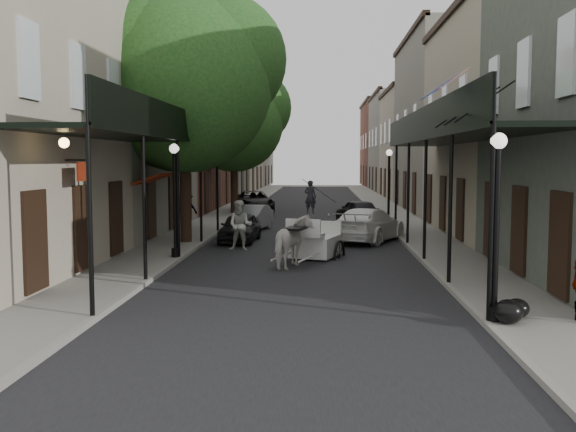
# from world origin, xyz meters

# --- Properties ---
(ground) EXTENTS (140.00, 140.00, 0.00)m
(ground) POSITION_xyz_m (0.00, 0.00, 0.00)
(ground) COLOR gray
(ground) RESTS_ON ground
(road) EXTENTS (8.00, 90.00, 0.01)m
(road) POSITION_xyz_m (0.00, 20.00, 0.01)
(road) COLOR black
(road) RESTS_ON ground
(sidewalk_left) EXTENTS (2.20, 90.00, 0.12)m
(sidewalk_left) POSITION_xyz_m (-5.00, 20.00, 0.06)
(sidewalk_left) COLOR gray
(sidewalk_left) RESTS_ON ground
(sidewalk_right) EXTENTS (2.20, 90.00, 0.12)m
(sidewalk_right) POSITION_xyz_m (5.00, 20.00, 0.06)
(sidewalk_right) COLOR gray
(sidewalk_right) RESTS_ON ground
(building_row_left) EXTENTS (5.00, 80.00, 10.50)m
(building_row_left) POSITION_xyz_m (-8.60, 30.00, 5.25)
(building_row_left) COLOR #AA9E88
(building_row_left) RESTS_ON ground
(building_row_right) EXTENTS (5.00, 80.00, 10.50)m
(building_row_right) POSITION_xyz_m (8.60, 30.00, 5.25)
(building_row_right) COLOR gray
(building_row_right) RESTS_ON ground
(gallery_left) EXTENTS (2.20, 18.05, 4.88)m
(gallery_left) POSITION_xyz_m (-4.79, 6.98, 4.05)
(gallery_left) COLOR black
(gallery_left) RESTS_ON sidewalk_left
(gallery_right) EXTENTS (2.20, 18.05, 4.88)m
(gallery_right) POSITION_xyz_m (4.79, 6.98, 4.05)
(gallery_right) COLOR black
(gallery_right) RESTS_ON sidewalk_right
(tree_near) EXTENTS (7.31, 6.80, 9.63)m
(tree_near) POSITION_xyz_m (-4.20, 10.18, 6.49)
(tree_near) COLOR #382619
(tree_near) RESTS_ON sidewalk_left
(tree_far) EXTENTS (6.45, 6.00, 8.61)m
(tree_far) POSITION_xyz_m (-4.25, 24.18, 5.84)
(tree_far) COLOR #382619
(tree_far) RESTS_ON sidewalk_left
(lamppost_right_near) EXTENTS (0.32, 0.32, 3.71)m
(lamppost_right_near) POSITION_xyz_m (4.10, -2.00, 2.05)
(lamppost_right_near) COLOR black
(lamppost_right_near) RESTS_ON sidewalk_right
(lamppost_left) EXTENTS (0.32, 0.32, 3.71)m
(lamppost_left) POSITION_xyz_m (-4.10, 6.00, 2.05)
(lamppost_left) COLOR black
(lamppost_left) RESTS_ON sidewalk_left
(lamppost_right_far) EXTENTS (0.32, 0.32, 3.71)m
(lamppost_right_far) POSITION_xyz_m (4.10, 18.00, 2.05)
(lamppost_right_far) COLOR black
(lamppost_right_far) RESTS_ON sidewalk_right
(horse) EXTENTS (1.38, 2.06, 1.59)m
(horse) POSITION_xyz_m (-0.16, 4.79, 0.80)
(horse) COLOR silver
(horse) RESTS_ON ground
(carriage) EXTENTS (2.09, 2.63, 2.66)m
(carriage) POSITION_xyz_m (0.58, 7.16, 1.03)
(carriage) COLOR black
(carriage) RESTS_ON ground
(pedestrian_walking) EXTENTS (0.96, 0.79, 1.84)m
(pedestrian_walking) POSITION_xyz_m (-2.26, 8.45, 0.92)
(pedestrian_walking) COLOR beige
(pedestrian_walking) RESTS_ON ground
(pedestrian_sidewalk_left) EXTENTS (1.20, 0.98, 1.62)m
(pedestrian_sidewalk_left) POSITION_xyz_m (-5.80, 15.89, 0.93)
(pedestrian_sidewalk_left) COLOR gray
(pedestrian_sidewalk_left) RESTS_ON sidewalk_left
(car_left_near) EXTENTS (1.58, 3.53, 1.18)m
(car_left_near) POSITION_xyz_m (-2.60, 10.95, 0.59)
(car_left_near) COLOR black
(car_left_near) RESTS_ON ground
(car_left_mid) EXTENTS (1.91, 3.79, 1.19)m
(car_left_mid) POSITION_xyz_m (-2.60, 14.96, 0.60)
(car_left_mid) COLOR gray
(car_left_mid) RESTS_ON ground
(car_left_far) EXTENTS (3.21, 5.19, 1.34)m
(car_left_far) POSITION_xyz_m (-3.60, 25.89, 0.67)
(car_left_far) COLOR black
(car_left_far) RESTS_ON ground
(car_right_near) EXTENTS (3.62, 5.07, 1.36)m
(car_right_near) POSITION_xyz_m (2.60, 11.35, 0.68)
(car_right_near) COLOR white
(car_right_near) RESTS_ON ground
(car_right_far) EXTENTS (2.50, 3.98, 1.26)m
(car_right_far) POSITION_xyz_m (2.60, 19.00, 0.63)
(car_right_far) COLOR black
(car_right_far) RESTS_ON ground
(trash_bags) EXTENTS (0.83, 0.98, 0.48)m
(trash_bags) POSITION_xyz_m (4.44, -2.03, 0.34)
(trash_bags) COLOR black
(trash_bags) RESTS_ON sidewalk_right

